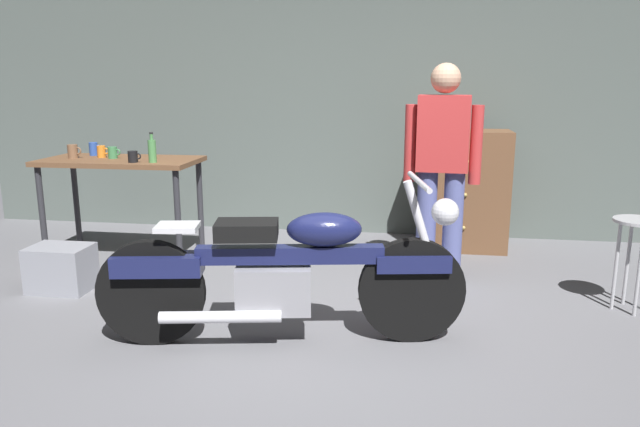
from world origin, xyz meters
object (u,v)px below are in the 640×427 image
Objects in this scene: storage_bin at (61,268)px; mug_blue_enamel at (94,149)px; person_standing at (442,165)px; mug_brown_stoneware at (73,151)px; mug_orange_travel at (102,152)px; motorcycle at (285,271)px; wooden_dresser at (463,190)px; mug_green_speckled at (113,153)px; bottle at (152,150)px; mug_black_matte at (133,157)px; shop_stool at (636,240)px.

mug_blue_enamel reaches higher than storage_bin.
person_standing is 3.06m from mug_brown_stoneware.
motorcycle is at bearing -37.43° from mug_orange_travel.
wooden_dresser is at bearing -99.45° from person_standing.
motorcycle is 2.43m from mug_orange_travel.
mug_orange_travel is at bearing 161.19° from mug_green_speckled.
person_standing is 6.93× the size of bottle.
person_standing is 15.25× the size of mug_black_matte.
shop_stool is (2.23, 0.86, 0.05)m from motorcycle.
wooden_dresser is 4.56× the size of bottle.
mug_orange_travel is (-2.84, 0.20, 0.03)m from person_standing.
person_standing is 15.17× the size of mug_green_speckled.
storage_bin is at bearing -151.87° from wooden_dresser.
motorcycle is 2.58m from wooden_dresser.
motorcycle is 9.00× the size of bottle.
storage_bin is at bearing 150.63° from motorcycle.
wooden_dresser reaches higher than mug_black_matte.
mug_black_matte is 1.05× the size of mug_orange_travel.
mug_orange_travel is at bearing 0.46° from person_standing.
mug_green_speckled is 1.01× the size of mug_black_matte.
storage_bin is at bearing -79.26° from mug_blue_enamel.
wooden_dresser is (1.20, 2.28, 0.10)m from motorcycle.
storage_bin is 3.68× the size of mug_brown_stoneware.
motorcycle is at bearing -38.85° from mug_black_matte.
shop_stool is 4.19m from mug_orange_travel.
mug_orange_travel is at bearing 132.38° from motorcycle.
mug_blue_enamel is 0.47× the size of bottle.
person_standing is 3.80× the size of storage_bin.
mug_orange_travel is 0.61m from bottle.
shop_stool is at bearing 167.82° from person_standing.
shop_stool is at bearing -5.65° from bottle.
mug_green_speckled is 0.48m from bottle.
mug_brown_stoneware is (-0.26, 0.73, 0.79)m from storage_bin.
mug_blue_enamel is 1.04× the size of mug_black_matte.
wooden_dresser is (0.25, 1.03, -0.38)m from person_standing.
person_standing is 2.99m from mug_blue_enamel.
person_standing reaches higher than storage_bin.
mug_brown_stoneware is at bearing 173.35° from shop_stool.
person_standing is at bearing 163.38° from shop_stool.
person_standing is (0.95, 1.25, 0.48)m from motorcycle.
mug_green_speckled reaches higher than shop_stool.
mug_black_matte is 0.45× the size of bottle.
person_standing reaches higher than mug_black_matte.
wooden_dresser is at bearing 21.85° from mug_black_matte.
shop_stool is 5.81× the size of mug_green_speckled.
shop_stool is at bearing -8.03° from mug_orange_travel.
motorcycle is at bearing 57.29° from person_standing.
motorcycle is 2.31m from mug_green_speckled.
mug_green_speckled is at bearing 172.31° from shop_stool.
bottle is at bearing -157.31° from wooden_dresser.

